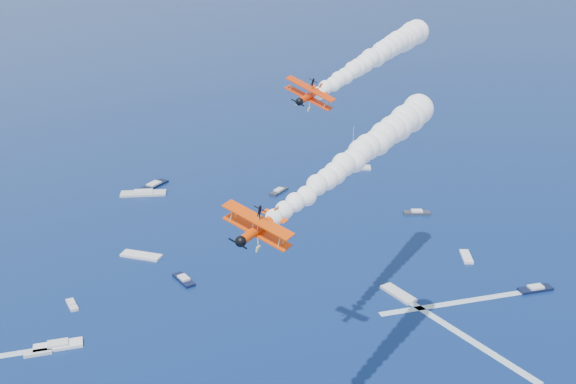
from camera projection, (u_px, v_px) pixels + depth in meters
biplane_lead at (310, 96)px, 113.45m from camera, size 10.94×12.27×8.41m
biplane_trail at (259, 228)px, 84.75m from camera, size 11.43×12.96×8.45m
smoke_trail_lead at (373, 58)px, 132.92m from camera, size 51.16×39.36×9.02m
smoke_trail_trail at (357, 157)px, 103.66m from camera, size 51.02×36.30×9.02m
spectator_boats at (153, 248)px, 200.51m from camera, size 218.76×158.98×0.70m
boat_wakes at (299, 335)px, 159.98m from camera, size 143.53×86.70×0.04m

